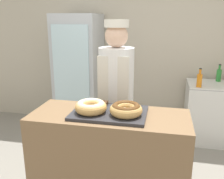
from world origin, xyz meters
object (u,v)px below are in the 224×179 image
object	(u,v)px
brownie_back_left	(103,103)
beverage_fridge	(79,74)
donut_light_glaze	(91,106)
donut_chocolate_glaze	(126,109)
chest_freezer	(218,113)
bottle_orange	(199,80)
baker_person	(116,100)
bottle_green	(219,75)
serving_tray	(109,113)
brownie_back_right	(123,105)

from	to	relation	value
brownie_back_left	beverage_fridge	xyz separation A→B (m)	(-0.78, 1.59, -0.12)
donut_light_glaze	brownie_back_left	bearing A→B (deg)	73.54
donut_chocolate_glaze	brownie_back_left	xyz separation A→B (m)	(-0.23, 0.18, -0.03)
beverage_fridge	chest_freezer	distance (m)	2.12
chest_freezer	bottle_orange	distance (m)	0.65
donut_light_glaze	baker_person	size ratio (longest dim) A/B	0.15
donut_chocolate_glaze	bottle_green	size ratio (longest dim) A/B	1.02
donut_light_glaze	bottle_green	world-z (taller)	bottle_green
serving_tray	donut_chocolate_glaze	world-z (taller)	donut_chocolate_glaze
donut_light_glaze	bottle_orange	xyz separation A→B (m)	(1.01, 1.57, -0.10)
beverage_fridge	bottle_green	xyz separation A→B (m)	(2.04, 0.17, 0.05)
baker_person	bottle_orange	world-z (taller)	baker_person
serving_tray	bottle_green	world-z (taller)	bottle_green
serving_tray	baker_person	world-z (taller)	baker_person
beverage_fridge	bottle_green	distance (m)	2.05
donut_light_glaze	baker_person	distance (m)	0.61
donut_chocolate_glaze	chest_freezer	distance (m)	2.16
bottle_green	beverage_fridge	bearing A→B (deg)	-175.14
serving_tray	beverage_fridge	bearing A→B (deg)	116.48
brownie_back_left	donut_light_glaze	bearing A→B (deg)	-106.46
bottle_orange	bottle_green	bearing A→B (deg)	50.89
bottle_orange	serving_tray	bearing A→B (deg)	-119.77
beverage_fridge	brownie_back_left	bearing A→B (deg)	-63.98
brownie_back_left	donut_chocolate_glaze	bearing A→B (deg)	-39.04
serving_tray	beverage_fridge	world-z (taller)	beverage_fridge
baker_person	chest_freezer	bearing A→B (deg)	43.51
donut_chocolate_glaze	bottle_green	world-z (taller)	bottle_green
brownie_back_left	chest_freezer	xyz separation A→B (m)	(1.29, 1.60, -0.59)
brownie_back_right	chest_freezer	size ratio (longest dim) A/B	0.08
donut_chocolate_glaze	bottle_orange	bearing A→B (deg)	65.00
brownie_back_right	beverage_fridge	size ratio (longest dim) A/B	0.04
donut_chocolate_glaze	beverage_fridge	distance (m)	2.05
chest_freezer	bottle_orange	bearing A→B (deg)	-146.91
serving_tray	baker_person	bearing A→B (deg)	95.57
brownie_back_right	baker_person	size ratio (longest dim) A/B	0.04
serving_tray	bottle_orange	world-z (taller)	bottle_orange
serving_tray	chest_freezer	world-z (taller)	serving_tray
beverage_fridge	bottle_orange	world-z (taller)	beverage_fridge
brownie_back_left	baker_person	world-z (taller)	baker_person
chest_freezer	bottle_orange	world-z (taller)	bottle_orange
chest_freezer	beverage_fridge	bearing A→B (deg)	-179.82
donut_light_glaze	brownie_back_left	distance (m)	0.20
brownie_back_left	bottle_orange	distance (m)	1.69
donut_light_glaze	donut_chocolate_glaze	distance (m)	0.28
bottle_green	bottle_orange	bearing A→B (deg)	-129.11
bottle_orange	beverage_fridge	bearing A→B (deg)	173.22
brownie_back_left	bottle_green	distance (m)	2.17
chest_freezer	baker_person	bearing A→B (deg)	-136.49
serving_tray	donut_light_glaze	distance (m)	0.16
donut_light_glaze	brownie_back_right	distance (m)	0.30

